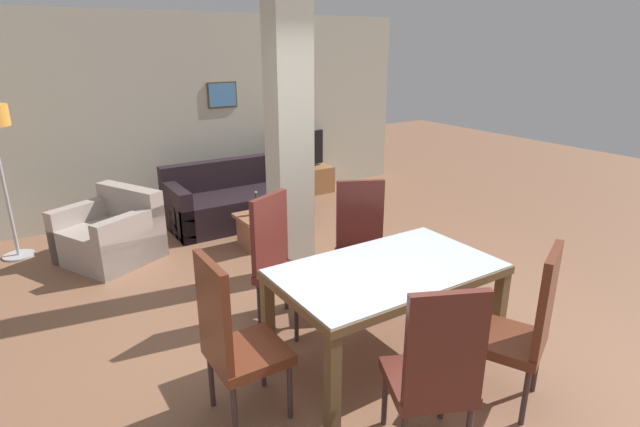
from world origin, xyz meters
name	(u,v)px	position (x,y,z in m)	size (l,w,h in m)	color
ground_plane	(383,356)	(0.00, 0.00, 0.00)	(18.00, 18.00, 0.00)	#895C42
back_wall	(185,115)	(0.00, 4.38, 1.35)	(7.20, 0.09, 2.70)	beige
divider_pillar	(290,147)	(0.13, 1.65, 1.35)	(0.38, 0.30, 2.70)	beige
dining_table	(386,286)	(0.00, 0.00, 0.61)	(1.64, 0.96, 0.76)	brown
dining_chair_head_left	(233,338)	(-1.22, 0.00, 0.59)	(0.46, 0.46, 1.13)	#5F2C19
dining_chair_far_right	(362,240)	(0.41, 0.84, 0.59)	(0.62, 0.62, 1.13)	#5D2621
dining_chair_near_right	(523,325)	(0.41, -0.87, 0.59)	(0.61, 0.61, 1.13)	#5E2C1A
dining_chair_far_left	(281,259)	(-0.41, 0.88, 0.59)	(0.61, 0.61, 1.13)	maroon
dining_chair_near_left	(435,370)	(-0.41, -0.90, 0.59)	(0.61, 0.61, 1.13)	#5B281F
sofa	(238,201)	(0.33, 3.47, 0.28)	(1.85, 0.87, 0.80)	black
armchair	(112,236)	(-1.36, 3.08, 0.27)	(1.17, 1.19, 0.77)	#AF9F93
coffee_table	(268,228)	(0.30, 2.52, 0.20)	(0.73, 0.47, 0.39)	#A36547
bottle	(256,206)	(0.17, 2.56, 0.50)	(0.07, 0.07, 0.28)	#194C23
tv_stand	(302,181)	(1.71, 4.10, 0.21)	(1.00, 0.40, 0.42)	#A26C3E
tv_screen	(302,151)	(1.71, 4.10, 0.69)	(0.88, 0.27, 0.57)	black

